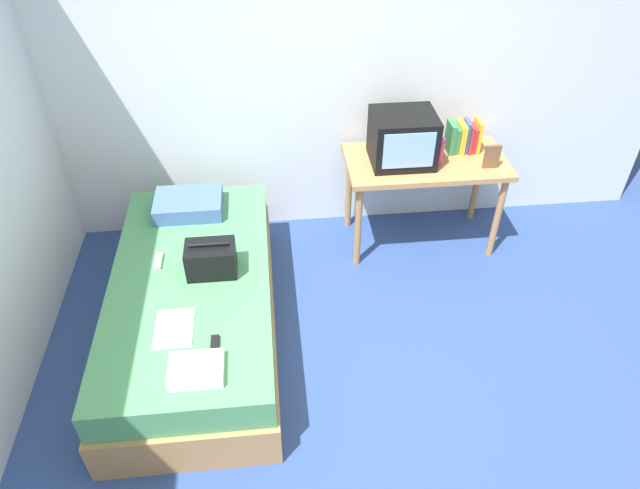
# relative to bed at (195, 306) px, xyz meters

# --- Properties ---
(ground_plane) EXTENTS (8.00, 8.00, 0.00)m
(ground_plane) POSITION_rel_bed_xyz_m (0.96, -0.77, -0.25)
(ground_plane) COLOR #2D4784
(wall_back) EXTENTS (5.20, 0.10, 2.60)m
(wall_back) POSITION_rel_bed_xyz_m (0.96, 1.23, 1.05)
(wall_back) COLOR silver
(wall_back) RESTS_ON ground
(bed) EXTENTS (1.00, 2.00, 0.50)m
(bed) POSITION_rel_bed_xyz_m (0.00, 0.00, 0.00)
(bed) COLOR #B27F4C
(bed) RESTS_ON ground
(desk) EXTENTS (1.16, 0.60, 0.73)m
(desk) POSITION_rel_bed_xyz_m (1.66, 0.83, 0.39)
(desk) COLOR #B27F4C
(desk) RESTS_ON ground
(tv) EXTENTS (0.44, 0.39, 0.36)m
(tv) POSITION_rel_bed_xyz_m (1.47, 0.84, 0.67)
(tv) COLOR black
(tv) RESTS_ON desk
(water_bottle) EXTENTS (0.07, 0.07, 0.19)m
(water_bottle) POSITION_rel_bed_xyz_m (1.72, 0.78, 0.58)
(water_bottle) COLOR #E53372
(water_bottle) RESTS_ON desk
(book_row) EXTENTS (0.23, 0.16, 0.24)m
(book_row) POSITION_rel_bed_xyz_m (1.95, 0.94, 0.59)
(book_row) COLOR #337F47
(book_row) RESTS_ON desk
(picture_frame) EXTENTS (0.11, 0.02, 0.18)m
(picture_frame) POSITION_rel_bed_xyz_m (2.08, 0.68, 0.57)
(picture_frame) COLOR brown
(picture_frame) RESTS_ON desk
(pillow) EXTENTS (0.46, 0.34, 0.11)m
(pillow) POSITION_rel_bed_xyz_m (-0.05, 0.69, 0.31)
(pillow) COLOR #4766AD
(pillow) RESTS_ON bed
(handbag) EXTENTS (0.30, 0.20, 0.22)m
(handbag) POSITION_rel_bed_xyz_m (0.14, 0.03, 0.36)
(handbag) COLOR black
(handbag) RESTS_ON bed
(magazine) EXTENTS (0.21, 0.29, 0.01)m
(magazine) POSITION_rel_bed_xyz_m (-0.05, -0.42, 0.26)
(magazine) COLOR white
(magazine) RESTS_ON bed
(remote_dark) EXTENTS (0.04, 0.16, 0.02)m
(remote_dark) POSITION_rel_bed_xyz_m (0.18, -0.59, 0.27)
(remote_dark) COLOR black
(remote_dark) RESTS_ON bed
(remote_silver) EXTENTS (0.04, 0.14, 0.02)m
(remote_silver) POSITION_rel_bed_xyz_m (-0.20, 0.15, 0.27)
(remote_silver) COLOR #B7B7BC
(remote_silver) RESTS_ON bed
(folded_towel) EXTENTS (0.28, 0.22, 0.05)m
(folded_towel) POSITION_rel_bed_xyz_m (0.09, -0.74, 0.28)
(folded_towel) COLOR white
(folded_towel) RESTS_ON bed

